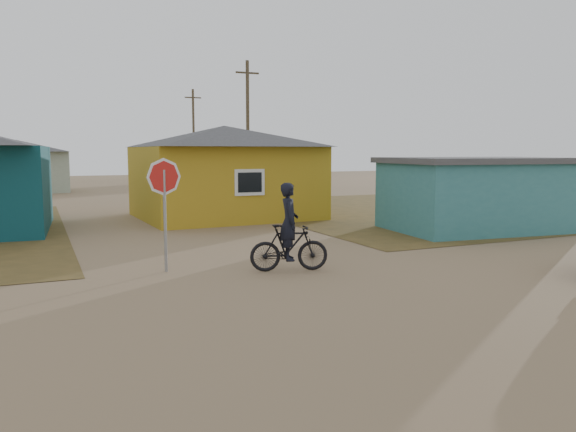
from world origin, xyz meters
The scene contains 10 objects.
ground centered at (0.00, 0.00, 0.00)m, with size 120.00×120.00×0.00m, color #866C4D.
grass_ne centered at (14.00, 13.00, 0.01)m, with size 20.00×18.00×0.00m, color brown.
house_yellow centered at (2.50, 14.00, 2.00)m, with size 7.72×6.76×3.90m.
shed_turquoise centered at (9.50, 6.50, 1.31)m, with size 6.71×4.93×2.60m.
house_pale_west centered at (-6.00, 34.00, 1.86)m, with size 7.04×6.15×3.60m.
house_beige_east centered at (10.00, 40.00, 1.86)m, with size 6.95×6.05×3.60m.
utility_pole_near centered at (6.50, 22.00, 4.14)m, with size 1.40×0.20×8.00m.
utility_pole_far centered at (7.50, 38.00, 4.14)m, with size 1.40×0.20×8.00m.
stop_sign centered at (-2.18, 4.02, 1.95)m, with size 0.87×0.14×2.67m.
cyclist centered at (0.49, 2.89, 0.76)m, with size 1.93×1.01×2.10m.
Camera 1 is at (-4.90, -9.01, 2.83)m, focal length 35.00 mm.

